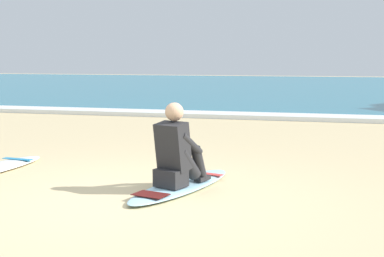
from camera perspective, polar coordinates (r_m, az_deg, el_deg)
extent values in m
plane|color=#CCB584|center=(5.99, -6.52, -7.40)|extent=(80.00, 80.00, 0.00)
cube|color=teal|center=(27.54, 10.52, 4.21)|extent=(80.00, 28.00, 0.10)
cube|color=white|center=(13.96, 6.07, 1.32)|extent=(80.00, 0.90, 0.11)
ellipsoid|color=#9ED1E5|center=(6.47, -1.04, -5.91)|extent=(1.02, 2.11, 0.07)
cube|color=red|center=(6.95, 1.37, -4.66)|extent=(0.49, 0.22, 0.01)
cube|color=#4A1311|center=(5.93, -4.29, -6.81)|extent=(0.41, 0.32, 0.01)
cube|color=#232326|center=(6.24, -2.20, -5.10)|extent=(0.39, 0.35, 0.20)
cylinder|color=#232326|center=(6.41, -1.92, -3.39)|extent=(0.28, 0.43, 0.43)
cylinder|color=#232326|center=(6.59, -0.95, -3.36)|extent=(0.20, 0.28, 0.42)
cube|color=#232326|center=(6.69, -0.63, -4.90)|extent=(0.17, 0.24, 0.05)
cylinder|color=#232326|center=(6.30, -0.46, -3.58)|extent=(0.28, 0.43, 0.43)
cylinder|color=#232326|center=(6.46, 0.71, -3.58)|extent=(0.20, 0.28, 0.42)
cube|color=#232326|center=(6.55, 1.08, -5.16)|extent=(0.17, 0.24, 0.05)
cube|color=#232326|center=(6.20, -1.99, -1.88)|extent=(0.42, 0.39, 0.57)
sphere|color=tan|center=(6.18, -1.84, 1.73)|extent=(0.21, 0.21, 0.21)
cylinder|color=#232326|center=(6.40, -2.19, -1.36)|extent=(0.22, 0.40, 0.31)
cylinder|color=#232326|center=(6.24, -0.14, -1.59)|extent=(0.22, 0.40, 0.31)
cube|color=#1E7FB7|center=(8.31, -17.58, -3.02)|extent=(0.49, 0.15, 0.01)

